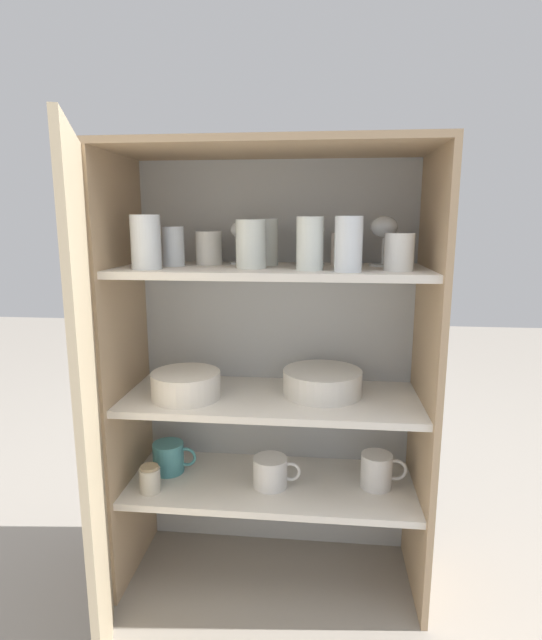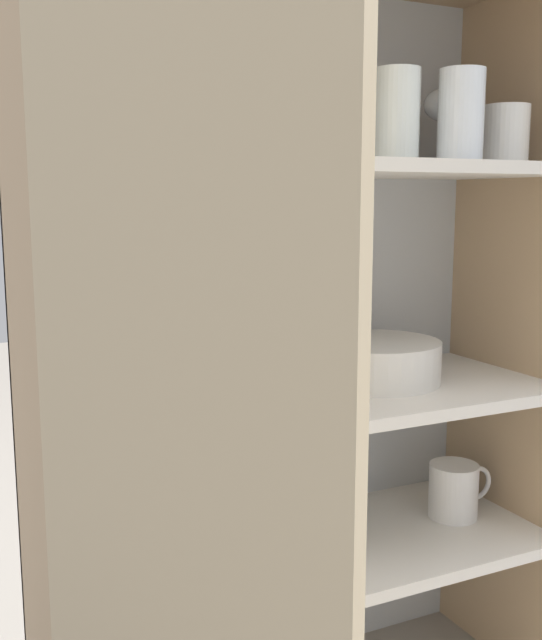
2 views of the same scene
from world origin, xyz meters
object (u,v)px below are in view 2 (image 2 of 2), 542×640
at_px(plate_stack_white, 375,361).
at_px(mixing_bowl_large, 174,392).
at_px(coffee_mug_primary, 454,490).
at_px(storage_jar, 120,601).

bearing_deg(plate_stack_white, mixing_bowl_large, -170.03).
xyz_separation_m(mixing_bowl_large, coffee_mug_primary, (0.55, 0.04, -0.26)).
relative_size(plate_stack_white, mixing_bowl_large, 1.16).
xyz_separation_m(coffee_mug_primary, storage_jar, (-0.65, -0.09, -0.01)).
relative_size(plate_stack_white, coffee_mug_primary, 1.72).
relative_size(coffee_mug_primary, storage_jar, 1.70).
bearing_deg(storage_jar, plate_stack_white, 13.90).
distance_m(plate_stack_white, storage_jar, 0.57).
bearing_deg(plate_stack_white, storage_jar, -166.10).
relative_size(mixing_bowl_large, storage_jar, 2.51).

